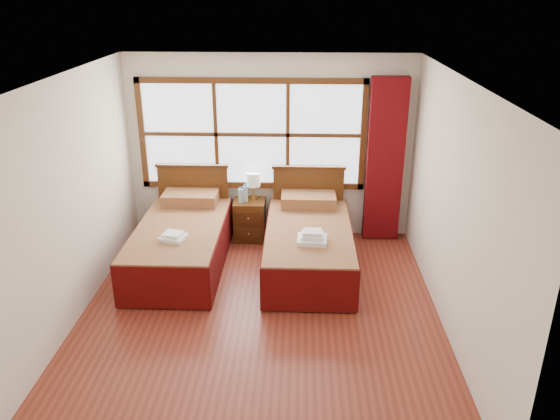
{
  "coord_description": "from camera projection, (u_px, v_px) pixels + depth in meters",
  "views": [
    {
      "loc": [
        0.42,
        -5.17,
        3.41
      ],
      "look_at": [
        0.2,
        0.7,
        0.99
      ],
      "focal_mm": 35.0,
      "sensor_mm": 36.0,
      "label": 1
    }
  ],
  "objects": [
    {
      "name": "wall_back",
      "position": [
        270.0,
        148.0,
        7.68
      ],
      "size": [
        4.0,
        0.0,
        4.0
      ],
      "primitive_type": "plane",
      "rotation": [
        1.57,
        0.0,
        0.0
      ],
      "color": "silver",
      "rests_on": "floor"
    },
    {
      "name": "curtain",
      "position": [
        385.0,
        161.0,
        7.54
      ],
      "size": [
        0.5,
        0.16,
        2.3
      ],
      "primitive_type": "cube",
      "color": "#660A0E",
      "rests_on": "wall_back"
    },
    {
      "name": "floor",
      "position": [
        260.0,
        315.0,
        6.1
      ],
      "size": [
        4.5,
        4.5,
        0.0
      ],
      "primitive_type": "plane",
      "color": "maroon",
      "rests_on": "ground"
    },
    {
      "name": "towels_right",
      "position": [
        312.0,
        237.0,
        6.51
      ],
      "size": [
        0.36,
        0.32,
        0.15
      ],
      "rotation": [
        0.0,
        0.0,
        -0.04
      ],
      "color": "white",
      "rests_on": "bed_right"
    },
    {
      "name": "window",
      "position": [
        252.0,
        134.0,
        7.58
      ],
      "size": [
        3.16,
        0.06,
        1.56
      ],
      "color": "white",
      "rests_on": "wall_back"
    },
    {
      "name": "ceiling",
      "position": [
        256.0,
        80.0,
        5.11
      ],
      "size": [
        4.5,
        4.5,
        0.0
      ],
      "primitive_type": "plane",
      "rotation": [
        3.14,
        0.0,
        0.0
      ],
      "color": "white",
      "rests_on": "wall_back"
    },
    {
      "name": "bottle_near",
      "position": [
        241.0,
        196.0,
        7.63
      ],
      "size": [
        0.06,
        0.06,
        0.23
      ],
      "color": "#A5C5D4",
      "rests_on": "nightstand"
    },
    {
      "name": "lamp",
      "position": [
        253.0,
        180.0,
        7.74
      ],
      "size": [
        0.2,
        0.2,
        0.38
      ],
      "color": "gold",
      "rests_on": "nightstand"
    },
    {
      "name": "bottle_far",
      "position": [
        245.0,
        193.0,
        7.68
      ],
      "size": [
        0.07,
        0.07,
        0.26
      ],
      "color": "#A5C5D4",
      "rests_on": "nightstand"
    },
    {
      "name": "wall_right",
      "position": [
        455.0,
        211.0,
        5.53
      ],
      "size": [
        0.0,
        4.5,
        4.5
      ],
      "primitive_type": "plane",
      "rotation": [
        1.57,
        0.0,
        -1.57
      ],
      "color": "silver",
      "rests_on": "floor"
    },
    {
      "name": "bed_right",
      "position": [
        309.0,
        243.0,
        7.06
      ],
      "size": [
        1.1,
        2.13,
        1.07
      ],
      "color": "#40220D",
      "rests_on": "floor"
    },
    {
      "name": "towels_left",
      "position": [
        173.0,
        237.0,
        6.58
      ],
      "size": [
        0.35,
        0.33,
        0.09
      ],
      "rotation": [
        0.0,
        0.0,
        -0.26
      ],
      "color": "white",
      "rests_on": "bed_left"
    },
    {
      "name": "nightstand",
      "position": [
        250.0,
        220.0,
        7.84
      ],
      "size": [
        0.44,
        0.44,
        0.59
      ],
      "color": "#4F2A11",
      "rests_on": "floor"
    },
    {
      "name": "bed_left",
      "position": [
        182.0,
        241.0,
        7.12
      ],
      "size": [
        1.1,
        2.14,
        1.08
      ],
      "color": "#40220D",
      "rests_on": "floor"
    },
    {
      "name": "wall_left",
      "position": [
        66.0,
        205.0,
        5.67
      ],
      "size": [
        0.0,
        4.5,
        4.5
      ],
      "primitive_type": "plane",
      "rotation": [
        1.57,
        0.0,
        1.57
      ],
      "color": "silver",
      "rests_on": "floor"
    }
  ]
}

